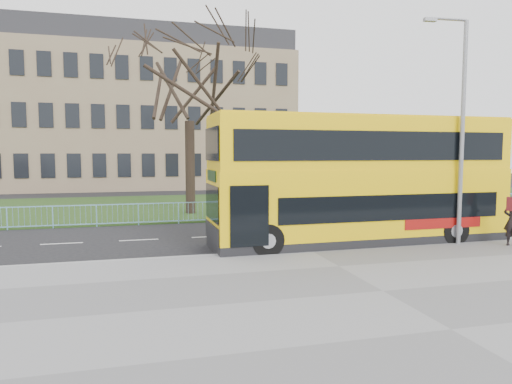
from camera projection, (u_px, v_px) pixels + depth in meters
ground at (295, 244)px, 18.12m from camera, size 120.00×120.00×0.00m
pavement at (383, 293)px, 11.61m from camera, size 80.00×10.50×0.12m
kerb at (309, 251)px, 16.62m from camera, size 80.00×0.20×0.14m
grass_verge at (227, 204)px, 31.91m from camera, size 80.00×15.40×0.08m
guard_railing at (254, 211)px, 24.44m from camera, size 40.00×0.12×1.10m
bare_tree at (189, 103)px, 26.47m from camera, size 9.02×9.02×12.89m
civic_building at (146, 122)px, 50.04m from camera, size 30.00×15.00×14.00m
yellow_bus at (360, 177)px, 18.04m from camera, size 11.93×3.05×4.98m
street_lamp at (460, 123)px, 17.27m from camera, size 1.80×0.31×8.49m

